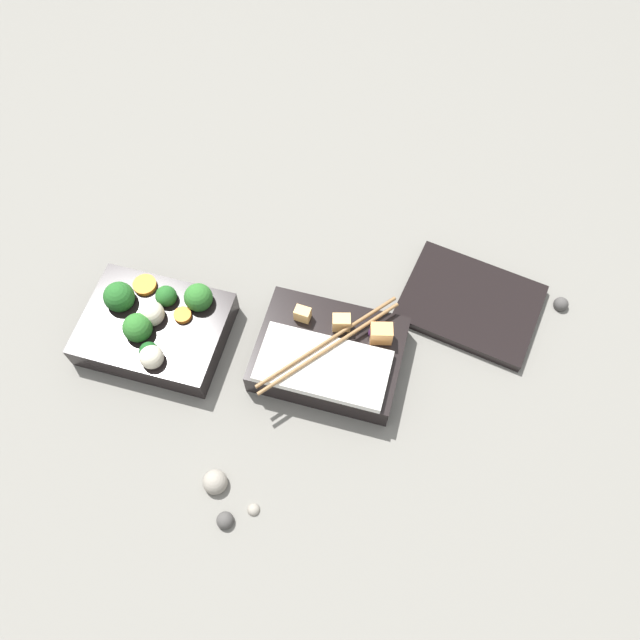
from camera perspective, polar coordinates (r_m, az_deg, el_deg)
ground_plane at (r=0.88m, az=-6.53°, el=-2.28°), size 3.00×3.00×0.00m
bento_tray_vegetable at (r=0.89m, az=-14.91°, el=-0.51°), size 0.19×0.15×0.07m
bento_tray_rice at (r=0.84m, az=0.84°, el=-3.20°), size 0.19×0.18×0.07m
bento_lid at (r=0.93m, az=13.56°, el=1.48°), size 0.21×0.17×0.01m
pebble_0 at (r=0.80m, az=-6.11°, el=-16.83°), size 0.02×0.02×0.02m
pebble_1 at (r=0.81m, az=-9.56°, el=-14.40°), size 0.03×0.03×0.03m
pebble_2 at (r=0.97m, az=21.16°, el=1.35°), size 0.02×0.02×0.02m
pebble_3 at (r=0.81m, az=-8.67°, el=-17.66°), size 0.02×0.02×0.02m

